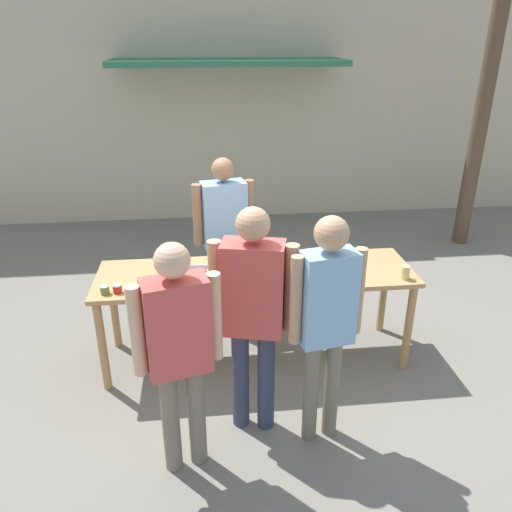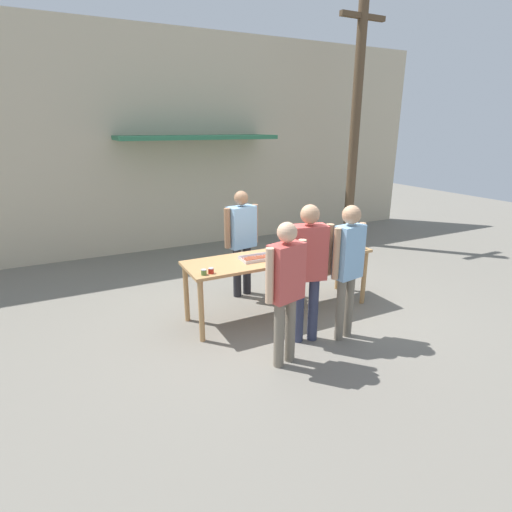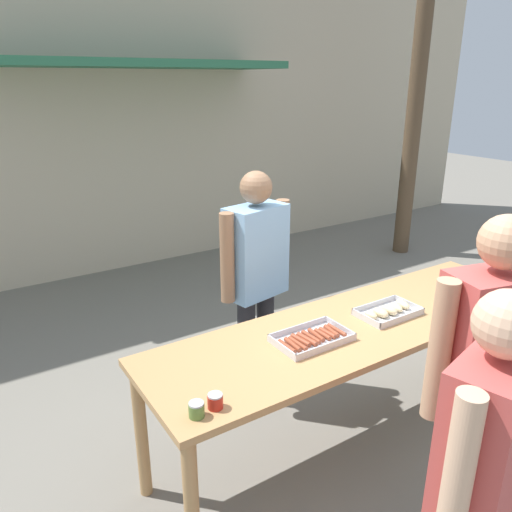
{
  "view_description": "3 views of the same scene",
  "coord_description": "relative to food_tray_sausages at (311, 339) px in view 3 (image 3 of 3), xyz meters",
  "views": [
    {
      "loc": [
        -0.42,
        -3.85,
        2.75
      ],
      "look_at": [
        0.0,
        0.0,
        1.02
      ],
      "focal_mm": 35.0,
      "sensor_mm": 36.0,
      "label": 1
    },
    {
      "loc": [
        -2.7,
        -4.66,
        2.6
      ],
      "look_at": [
        -0.39,
        -0.02,
        0.92
      ],
      "focal_mm": 28.0,
      "sensor_mm": 36.0,
      "label": 2
    },
    {
      "loc": [
        -1.99,
        -1.92,
        2.26
      ],
      "look_at": [
        -0.23,
        0.8,
        1.1
      ],
      "focal_mm": 35.0,
      "sensor_mm": 36.0,
      "label": 3
    }
  ],
  "objects": [
    {
      "name": "condiment_jar_mustard",
      "position": [
        -0.83,
        -0.24,
        0.02
      ],
      "size": [
        0.07,
        0.07,
        0.07
      ],
      "color": "#567A38",
      "rests_on": "serving_table"
    },
    {
      "name": "person_server_behind_table",
      "position": [
        0.16,
        0.83,
        0.12
      ],
      "size": [
        0.61,
        0.31,
        1.69
      ],
      "rotation": [
        0.0,
        0.0,
        0.19
      ],
      "color": "#232328",
      "rests_on": "ground"
    },
    {
      "name": "food_tray_buns",
      "position": [
        0.61,
        0.0,
        0.01
      ],
      "size": [
        0.38,
        0.24,
        0.06
      ],
      "color": "silver",
      "rests_on": "serving_table"
    },
    {
      "name": "ground_plane",
      "position": [
        0.39,
        0.02,
        -0.89
      ],
      "size": [
        24.0,
        24.0,
        0.0
      ],
      "primitive_type": "plane",
      "color": "slate"
    },
    {
      "name": "utility_pole",
      "position": [
        3.63,
        2.5,
        1.88
      ],
      "size": [
        1.1,
        0.21,
        5.34
      ],
      "color": "brown",
      "rests_on": "ground"
    },
    {
      "name": "food_tray_sausages",
      "position": [
        0.0,
        0.0,
        0.0
      ],
      "size": [
        0.43,
        0.26,
        0.04
      ],
      "color": "silver",
      "rests_on": "serving_table"
    },
    {
      "name": "serving_table",
      "position": [
        0.39,
        0.02,
        -0.11
      ],
      "size": [
        2.73,
        0.76,
        0.87
      ],
      "color": "tan",
      "rests_on": "ground"
    },
    {
      "name": "person_customer_holding_hotdog",
      "position": [
        -0.23,
        -1.18,
        0.11
      ],
      "size": [
        0.56,
        0.31,
        1.67
      ],
      "rotation": [
        0.0,
        0.0,
        3.39
      ],
      "color": "#756B5B",
      "rests_on": "ground"
    },
    {
      "name": "person_customer_waiting_in_line",
      "position": [
        0.28,
        -0.85,
        0.16
      ],
      "size": [
        0.6,
        0.33,
        1.75
      ],
      "rotation": [
        0.0,
        0.0,
        2.9
      ],
      "color": "#333851",
      "rests_on": "ground"
    },
    {
      "name": "condiment_jar_ketchup",
      "position": [
        -0.74,
        -0.24,
        0.02
      ],
      "size": [
        0.07,
        0.07,
        0.07
      ],
      "color": "#B22319",
      "rests_on": "serving_table"
    },
    {
      "name": "building_facade_back",
      "position": [
        0.39,
        4.0,
        1.37
      ],
      "size": [
        12.0,
        1.11,
        4.5
      ],
      "color": "beige",
      "rests_on": "ground"
    }
  ]
}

